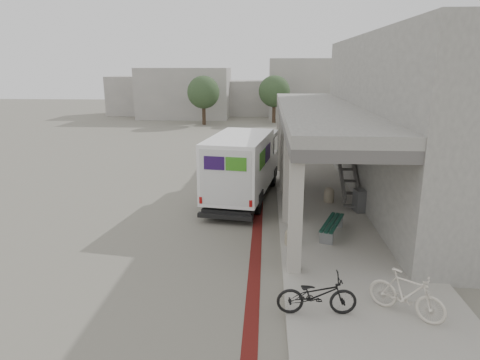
# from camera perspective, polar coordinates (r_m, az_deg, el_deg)

# --- Properties ---
(ground) EXTENTS (120.00, 120.00, 0.00)m
(ground) POSITION_cam_1_polar(r_m,az_deg,el_deg) (15.70, -1.35, -6.36)
(ground) COLOR slate
(ground) RESTS_ON ground
(bike_lane_stripe) EXTENTS (0.35, 40.00, 0.01)m
(bike_lane_stripe) POSITION_cam_1_polar(r_m,az_deg,el_deg) (17.53, 2.47, -4.04)
(bike_lane_stripe) COLOR #531310
(bike_lane_stripe) RESTS_ON ground
(sidewalk) EXTENTS (4.40, 28.00, 0.12)m
(sidewalk) POSITION_cam_1_polar(r_m,az_deg,el_deg) (15.86, 13.29, -6.32)
(sidewalk) COLOR #9C968C
(sidewalk) RESTS_ON ground
(transit_building) EXTENTS (7.60, 17.00, 7.00)m
(transit_building) POSITION_cam_1_polar(r_m,az_deg,el_deg) (20.00, 19.84, 7.46)
(transit_building) COLOR gray
(transit_building) RESTS_ON ground
(distant_backdrop) EXTENTS (28.00, 10.00, 6.50)m
(distant_backdrop) POSITION_cam_1_polar(r_m,az_deg,el_deg) (50.71, -1.11, 11.58)
(distant_backdrop) COLOR gray
(distant_backdrop) RESTS_ON ground
(tree_left) EXTENTS (3.20, 3.20, 4.80)m
(tree_left) POSITION_cam_1_polar(r_m,az_deg,el_deg) (43.11, -4.90, 11.56)
(tree_left) COLOR #38281C
(tree_left) RESTS_ON ground
(tree_mid) EXTENTS (3.20, 3.20, 4.80)m
(tree_mid) POSITION_cam_1_polar(r_m,az_deg,el_deg) (44.65, 4.60, 11.69)
(tree_mid) COLOR #38281C
(tree_mid) RESTS_ON ground
(tree_right) EXTENTS (3.20, 3.20, 4.80)m
(tree_right) POSITION_cam_1_polar(r_m,az_deg,el_deg) (44.51, 15.17, 11.22)
(tree_right) COLOR #38281C
(tree_right) RESTS_ON ground
(fedex_truck) EXTENTS (3.13, 7.14, 2.94)m
(fedex_truck) POSITION_cam_1_polar(r_m,az_deg,el_deg) (18.61, 0.48, 2.12)
(fedex_truck) COLOR black
(fedex_truck) RESTS_ON ground
(bench) EXTENTS (1.10, 2.04, 0.47)m
(bench) POSITION_cam_1_polar(r_m,az_deg,el_deg) (14.95, 12.17, -5.95)
(bench) COLOR gray
(bench) RESTS_ON sidewalk
(bollard_near) EXTENTS (0.36, 0.36, 0.54)m
(bollard_near) POSITION_cam_1_polar(r_m,az_deg,el_deg) (13.99, 6.72, -7.50)
(bollard_near) COLOR gray
(bollard_near) RESTS_ON sidewalk
(bollard_far) EXTENTS (0.43, 0.43, 0.64)m
(bollard_far) POSITION_cam_1_polar(r_m,az_deg,el_deg) (18.48, 11.78, -1.91)
(bollard_far) COLOR gray
(bollard_far) RESTS_ON sidewalk
(utility_cabinet) EXTENTS (0.49, 0.60, 0.89)m
(utility_cabinet) POSITION_cam_1_polar(r_m,az_deg,el_deg) (17.54, 15.67, -2.67)
(utility_cabinet) COLOR slate
(utility_cabinet) RESTS_ON sidewalk
(bicycle_black) EXTENTS (1.88, 0.73, 0.97)m
(bicycle_black) POSITION_cam_1_polar(r_m,az_deg,el_deg) (10.36, 10.20, -14.80)
(bicycle_black) COLOR black
(bicycle_black) RESTS_ON sidewalk
(bicycle_cream) EXTENTS (1.73, 1.50, 1.08)m
(bicycle_cream) POSITION_cam_1_polar(r_m,az_deg,el_deg) (10.82, 21.35, -13.97)
(bicycle_cream) COLOR beige
(bicycle_cream) RESTS_ON sidewalk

